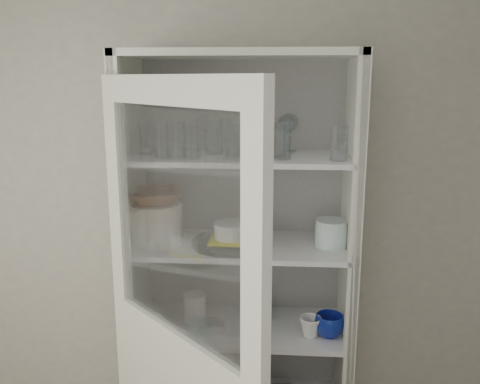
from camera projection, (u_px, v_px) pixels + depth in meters
The scene contains 31 objects.
wall_back at pixel (203, 220), 2.52m from camera, with size 3.60×0.02×2.60m, color #9F9D9A.
pantry_cabinet at pixel (241, 302), 2.43m from camera, with size 1.00×0.45×2.10m.
tumbler_0 at pixel (163, 141), 2.10m from camera, with size 0.07×0.07×0.14m, color silver.
tumbler_1 at pixel (175, 140), 2.09m from camera, with size 0.08×0.08×0.15m, color silver.
tumbler_2 at pixel (192, 140), 2.09m from camera, with size 0.07×0.07×0.15m, color silver.
tumbler_3 at pixel (235, 141), 2.07m from camera, with size 0.08×0.08×0.15m, color silver.
tumbler_4 at pixel (260, 142), 2.07m from camera, with size 0.07×0.07×0.14m, color silver.
tumbler_5 at pixel (282, 141), 2.07m from camera, with size 0.07×0.07×0.15m, color silver.
tumbler_6 at pixel (339, 143), 2.04m from camera, with size 0.07×0.07×0.14m, color silver.
tumbler_7 at pixel (147, 138), 2.22m from camera, with size 0.07×0.07×0.13m, color silver.
tumbler_8 at pixel (214, 136), 2.21m from camera, with size 0.08×0.08×0.16m, color silver.
tumbler_9 at pixel (235, 137), 2.20m from camera, with size 0.08×0.08×0.15m, color silver.
tumbler_10 at pixel (277, 140), 2.16m from camera, with size 0.07×0.07×0.14m, color silver.
goblet_0 at pixel (203, 131), 2.32m from camera, with size 0.08×0.08×0.18m, color silver, non-canonical shape.
goblet_1 at pixel (252, 135), 2.25m from camera, with size 0.07×0.07×0.15m, color silver, non-canonical shape.
goblet_2 at pixel (286, 132), 2.28m from camera, with size 0.08×0.08×0.18m, color silver, non-canonical shape.
goblet_3 at pixel (289, 131), 2.29m from camera, with size 0.08×0.08×0.19m, color silver, non-canonical shape.
plate_stack_front at pixel (157, 231), 2.28m from camera, with size 0.23×0.23×0.11m, color white.
plate_stack_back at pixel (156, 224), 2.41m from camera, with size 0.22×0.22×0.10m, color white.
cream_bowl at pixel (156, 211), 2.26m from camera, with size 0.23×0.23×0.07m, color #F3E0CC.
terracotta_bowl at pixel (156, 197), 2.24m from camera, with size 0.25×0.25×0.06m, color brown.
glass_platter at pixel (232, 242), 2.26m from camera, with size 0.36×0.36×0.02m, color silver.
yellow_trivet at pixel (232, 239), 2.26m from camera, with size 0.18×0.18×0.01m, color yellow.
white_ramekin at pixel (232, 230), 2.25m from camera, with size 0.16×0.16×0.07m, color white.
grey_bowl_stack at pixel (332, 233), 2.23m from camera, with size 0.14×0.14×0.12m, color silver.
mug_blue at pixel (329, 325), 2.26m from camera, with size 0.13×0.13×0.10m, color navy.
mug_teal at pixel (252, 308), 2.44m from camera, with size 0.10×0.10×0.10m, color teal.
mug_white at pixel (310, 327), 2.26m from camera, with size 0.10×0.10×0.09m, color white.
teal_jar at pixel (263, 310), 2.41m from camera, with size 0.08×0.08×0.10m.
measuring_cups at pixel (210, 326), 2.31m from camera, with size 0.11×0.11×0.04m, color silver.
white_canister at pixel (195, 307), 2.41m from camera, with size 0.11×0.11×0.13m, color white.
Camera 1 is at (0.36, -0.91, 1.99)m, focal length 38.00 mm.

